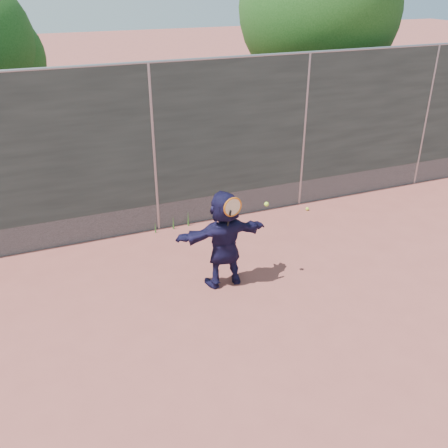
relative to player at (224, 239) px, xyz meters
name	(u,v)px	position (x,y,z in m)	size (l,w,h in m)	color
ground	(232,343)	(-0.44, -1.35, -0.76)	(80.00, 80.00, 0.00)	#9E4C42
player	(224,239)	(0.00, 0.00, 0.00)	(1.41, 0.45, 1.52)	#171437
ball_ground	(307,209)	(2.55, 1.80, -0.72)	(0.07, 0.07, 0.07)	#BEF035
fence	(154,147)	(-0.44, 2.15, 0.82)	(20.00, 0.06, 3.03)	#38423D
swing_action	(236,208)	(0.11, -0.19, 0.57)	(0.76, 0.17, 0.51)	#CD6413
tree_right	(324,12)	(4.24, 4.41, 2.73)	(3.78, 3.60, 5.39)	#382314
weed_clump	(176,222)	(-0.15, 2.04, -0.62)	(0.68, 0.07, 0.30)	#387226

